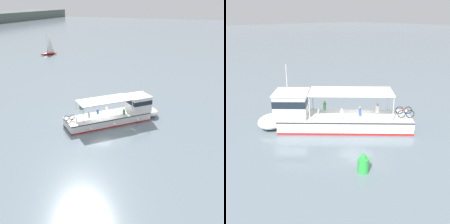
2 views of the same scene
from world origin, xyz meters
TOP-DOWN VIEW (x-y plane):
  - ground_plane at (0.00, 0.00)m, footprint 400.00×400.00m
  - ferry_main at (1.79, -1.72)m, footprint 11.29×11.06m
  - sailboat_far_left at (39.29, 32.50)m, footprint 4.72×3.93m
  - channel_buoy at (4.70, 5.15)m, footprint 0.70×0.70m

SIDE VIEW (x-z plane):
  - ground_plane at x=0.00m, z-range 0.00..0.00m
  - sailboat_far_left at x=39.29m, z-range -2.16..3.24m
  - channel_buoy at x=4.70m, z-range -0.13..1.27m
  - ferry_main at x=1.79m, z-range -1.64..3.68m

